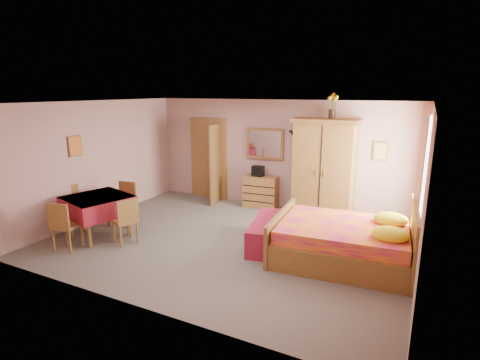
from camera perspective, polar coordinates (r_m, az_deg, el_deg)
The scene contains 23 objects.
floor at distance 7.26m, azimuth -1.79°, elevation -9.28°, with size 6.50×6.50×0.00m, color slate.
ceiling at distance 6.69m, azimuth -1.95°, elevation 11.70°, with size 6.50×6.50×0.00m, color brown.
wall_back at distance 9.10m, azimuth 5.64°, elevation 3.89°, with size 6.50×0.10×2.60m, color tan.
wall_front at distance 4.89m, azimuth -15.96°, elevation -5.06°, with size 6.50×0.10×2.60m, color tan.
wall_left at distance 8.85m, azimuth -20.75°, elevation 2.81°, with size 0.10×5.00×2.60m, color tan.
wall_right at distance 6.08m, azimuth 26.24°, elevation -2.33°, with size 0.10×5.00×2.60m, color tan.
doorway at distance 9.94m, azimuth -4.74°, elevation 3.13°, with size 1.06×0.12×2.15m, color #9E6B35.
window at distance 7.22m, azimuth 26.20°, elevation 1.23°, with size 0.08×1.40×1.95m, color white.
picture_left at distance 8.38m, azimuth -23.82°, elevation 4.75°, with size 0.04×0.32×0.42m, color orange.
picture_back at distance 8.49m, azimuth 20.62°, elevation 4.11°, with size 0.30×0.04×0.40m, color #D8BF59.
chest_of_drawers at distance 9.18m, azimuth 3.18°, elevation -1.82°, with size 0.82×0.41×0.77m, color #A26C37.
wall_mirror at distance 9.13m, azimuth 3.80°, elevation 5.55°, with size 0.96×0.05×0.76m, color silver.
stereo at distance 9.10m, azimuth 2.76°, elevation 1.38°, with size 0.27×0.20×0.25m, color black.
floor_lamp at distance 8.80m, azimuth 7.96°, elevation 1.23°, with size 0.24×0.24×1.92m, color black.
wardrobe at distance 8.48m, azimuth 12.68°, elevation 1.60°, with size 1.41×0.73×2.22m, color olive.
sunflower_vase at distance 8.38m, azimuth 13.91°, elevation 10.91°, with size 0.21×0.21×0.54m, color yellow.
bed at distance 6.55m, azimuth 15.40°, elevation -7.46°, with size 2.25×1.77×1.04m, color #CE1470.
bench at distance 7.02m, azimuth 4.30°, elevation -8.00°, with size 0.54×1.46×0.49m, color maroon.
dining_table at distance 7.88m, azimuth -20.71°, elevation -5.19°, with size 1.10×1.10×0.81m, color maroon.
chair_south at distance 7.44m, azimuth -24.90°, elevation -6.26°, with size 0.41×0.41×0.91m, color olive.
chair_north at distance 8.33m, azimuth -17.39°, elevation -3.55°, with size 0.41×0.41×0.91m, color #9F6F36.
chair_west at distance 8.37m, azimuth -24.19°, elevation -4.04°, with size 0.42×0.42×0.92m, color olive.
chair_east at distance 7.37m, azimuth -17.14°, elevation -5.88°, with size 0.40×0.40×0.88m, color #A47037.
Camera 1 is at (3.19, -5.88, 2.82)m, focal length 28.00 mm.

